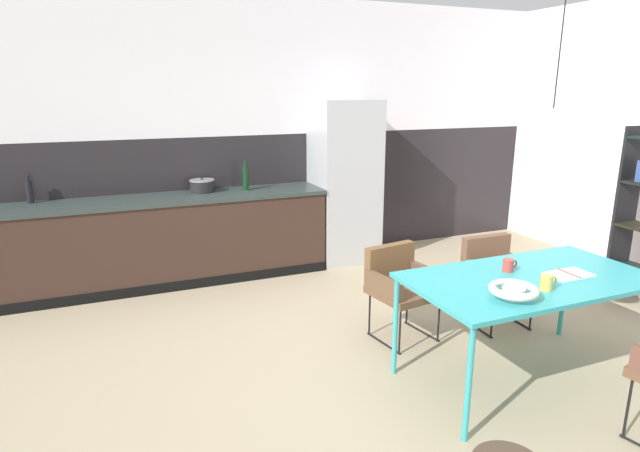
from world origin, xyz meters
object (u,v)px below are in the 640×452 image
(mug_dark_espresso, at_px, (509,265))
(pendant_lamp_over_table_near, at_px, (551,134))
(armchair_by_stool, at_px, (494,269))
(cooking_pot, at_px, (202,186))
(armchair_near_window, at_px, (399,279))
(dining_table, at_px, (530,283))
(refrigerator_column, at_px, (345,182))
(fruit_bowl, at_px, (513,291))
(bottle_vinegar_dark, at_px, (29,191))
(bottle_oil_tall, at_px, (246,178))
(open_book, at_px, (569,274))
(mug_wide_latte, at_px, (547,282))

(mug_dark_espresso, xyz_separation_m, pendant_lamp_over_table_near, (0.06, -0.18, 0.90))
(armchair_by_stool, relative_size, cooking_pot, 2.88)
(armchair_near_window, bearing_deg, dining_table, 107.37)
(refrigerator_column, distance_m, cooking_pot, 1.61)
(fruit_bowl, height_order, bottle_vinegar_dark, bottle_vinegar_dark)
(cooking_pot, height_order, pendant_lamp_over_table_near, pendant_lamp_over_table_near)
(armchair_near_window, xyz_separation_m, fruit_bowl, (0.08, -1.16, 0.32))
(dining_table, distance_m, fruit_bowl, 0.46)
(refrigerator_column, height_order, dining_table, refrigerator_column)
(fruit_bowl, xyz_separation_m, mug_dark_espresso, (0.31, 0.39, -0.01))
(armchair_near_window, distance_m, bottle_oil_tall, 2.22)
(open_book, bearing_deg, mug_dark_espresso, 145.43)
(mug_wide_latte, bearing_deg, cooking_pot, 115.36)
(armchair_by_stool, xyz_separation_m, fruit_bowl, (-0.80, -1.07, 0.32))
(pendant_lamp_over_table_near, bearing_deg, bottle_oil_tall, 111.36)
(refrigerator_column, relative_size, mug_dark_espresso, 16.14)
(armchair_near_window, bearing_deg, armchair_by_stool, 165.49)
(refrigerator_column, distance_m, fruit_bowl, 3.16)
(armchair_near_window, bearing_deg, mug_dark_espresso, 108.18)
(fruit_bowl, relative_size, mug_wide_latte, 2.40)
(fruit_bowl, xyz_separation_m, pendant_lamp_over_table_near, (0.37, 0.21, 0.89))
(armchair_near_window, height_order, bottle_vinegar_dark, bottle_vinegar_dark)
(armchair_by_stool, bearing_deg, refrigerator_column, -76.53)
(bottle_oil_tall, relative_size, pendant_lamp_over_table_near, 0.24)
(cooking_pot, relative_size, bottle_vinegar_dark, 0.97)
(armchair_near_window, distance_m, mug_wide_latte, 1.23)
(bottle_vinegar_dark, bearing_deg, armchair_by_stool, -31.76)
(refrigerator_column, bearing_deg, fruit_bowl, -96.56)
(dining_table, relative_size, fruit_bowl, 5.66)
(armchair_near_window, relative_size, cooking_pot, 2.88)
(dining_table, height_order, open_book, open_book)
(mug_wide_latte, bearing_deg, armchair_by_stool, 63.84)
(bottle_vinegar_dark, xyz_separation_m, pendant_lamp_over_table_near, (3.23, -3.13, 0.68))
(refrigerator_column, xyz_separation_m, cooking_pot, (-1.60, 0.12, 0.05))
(dining_table, height_order, pendant_lamp_over_table_near, pendant_lamp_over_table_near)
(mug_wide_latte, relative_size, pendant_lamp_over_table_near, 0.09)
(dining_table, relative_size, bottle_vinegar_dark, 6.24)
(refrigerator_column, height_order, bottle_oil_tall, refrigerator_column)
(bottle_vinegar_dark, bearing_deg, bottle_oil_tall, -4.25)
(open_book, xyz_separation_m, cooking_pot, (-1.88, 3.09, 0.21))
(refrigerator_column, distance_m, mug_dark_espresso, 2.74)
(bottle_oil_tall, distance_m, bottle_vinegar_dark, 2.08)
(refrigerator_column, height_order, mug_dark_espresso, refrigerator_column)
(mug_wide_latte, distance_m, bottle_oil_tall, 3.34)
(bottle_oil_tall, bearing_deg, pendant_lamp_over_table_near, -68.64)
(armchair_by_stool, relative_size, armchair_near_window, 1.00)
(mug_wide_latte, bearing_deg, bottle_oil_tall, 108.86)
(armchair_by_stool, xyz_separation_m, bottle_vinegar_dark, (-3.66, 2.27, 0.54))
(armchair_by_stool, xyz_separation_m, armchair_near_window, (-0.88, 0.08, 0.00))
(dining_table, distance_m, armchair_by_stool, 0.96)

